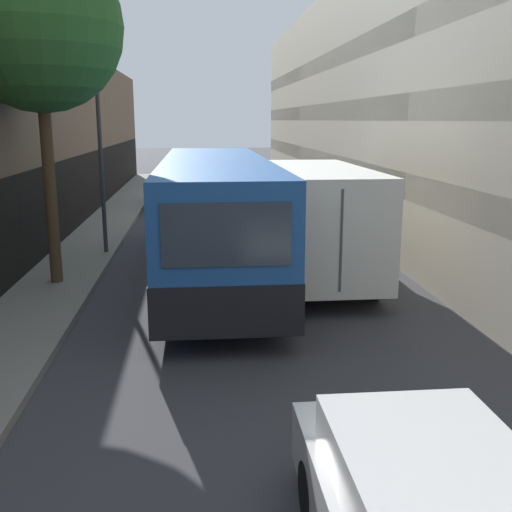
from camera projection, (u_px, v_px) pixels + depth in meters
name	position (u px, v px, depth m)	size (l,w,h in m)	color
ground_plane	(247.00, 286.00, 14.62)	(150.00, 150.00, 0.00)	#38383D
sidewalk_left	(55.00, 288.00, 14.17)	(1.88, 60.00, 0.15)	gray
building_right_apartment	(472.00, 95.00, 14.11)	(2.40, 60.00, 9.12)	#A89E89
bus	(216.00, 215.00, 15.24)	(2.59, 11.59, 3.02)	#1E519E
box_truck	(306.00, 215.00, 15.55)	(2.44, 8.18, 2.84)	silver
panel_van	(180.00, 185.00, 27.49)	(1.90, 4.70, 1.83)	silver
street_lamp	(96.00, 69.00, 16.54)	(0.36, 0.80, 7.60)	#38383D
street_tree_left	(38.00, 27.00, 13.16)	(3.75, 3.75, 7.70)	#4C3823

